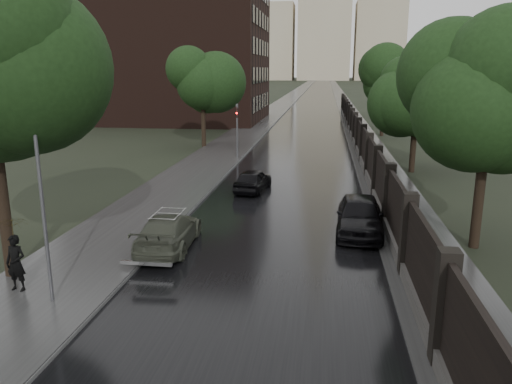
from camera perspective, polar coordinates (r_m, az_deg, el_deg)
name	(u,v)px	position (r m, az deg, el deg)	size (l,w,h in m)	color
ground	(235,349)	(12.26, -2.41, -17.50)	(800.00, 800.00, 0.00)	black
road	(321,86)	(200.40, 7.43, 11.92)	(8.00, 420.00, 0.02)	black
sidewalk_left	(305,86)	(200.55, 5.68, 11.98)	(4.00, 420.00, 0.16)	#2D2D2D
verge_right	(335,86)	(200.43, 9.03, 11.87)	(3.00, 420.00, 0.08)	#2D2D2D
fence_right	(357,135)	(42.73, 11.44, 6.36)	(0.45, 75.72, 2.70)	#383533
tree_left_far	(202,84)	(41.51, -6.14, 12.21)	(4.25, 4.25, 7.39)	black
tree_right_a	(488,112)	(19.18, 25.02, 8.31)	(4.08, 4.08, 7.01)	black
tree_right_b	(417,93)	(32.80, 17.95, 10.70)	(4.08, 4.08, 7.01)	black
tree_right_c	(384,85)	(50.62, 14.47, 11.81)	(4.08, 4.08, 7.01)	black
lamp_post	(43,213)	(14.36, -23.13, -2.24)	(0.25, 0.12, 5.11)	#59595E
traffic_light	(237,126)	(36.05, -2.17, 7.51)	(0.16, 0.32, 4.00)	#59595E
brick_building	(165,39)	(65.50, -10.34, 16.81)	(24.00, 18.00, 20.00)	black
stalinist_tower	(325,13)	(311.95, 7.88, 19.62)	(92.00, 30.00, 159.00)	tan
volga_sedan	(169,231)	(18.48, -9.97, -4.46)	(1.78, 4.38, 1.27)	#3F4235
hatchback_left	(253,180)	(26.68, -0.36, 1.37)	(1.44, 3.58, 1.22)	black
car_right_near	(360,215)	(20.20, 11.75, -2.60)	(1.78, 4.43, 1.51)	black
pedestrian_umbrella	(12,233)	(15.67, -26.09, -4.26)	(1.04, 1.06, 2.59)	black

